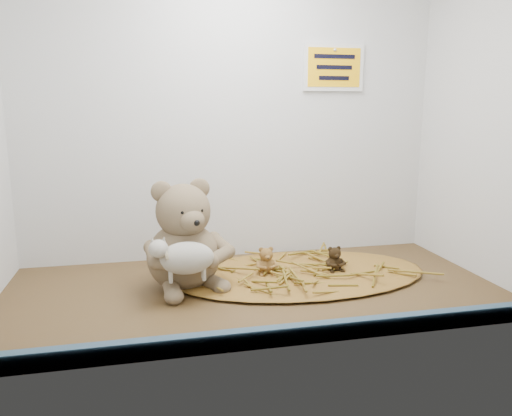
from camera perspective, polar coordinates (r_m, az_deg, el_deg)
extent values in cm
cube|color=#473018|center=(123.22, -0.14, -9.33)|extent=(120.00, 60.00, 0.40)
cube|color=silver|center=(144.57, -2.76, 11.97)|extent=(120.00, 0.40, 90.00)
cube|color=silver|center=(140.78, 24.94, 10.94)|extent=(0.40, 60.00, 90.00)
cube|color=#39576D|center=(96.86, 3.64, -14.26)|extent=(119.28, 2.20, 3.60)
ellipsoid|color=brown|center=(133.32, 5.07, -7.43)|extent=(67.92, 39.44, 1.31)
cube|color=#F1AA0C|center=(152.43, 8.86, 15.59)|extent=(16.00, 1.20, 11.00)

